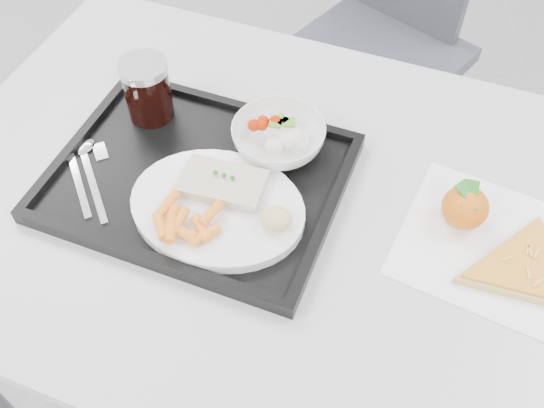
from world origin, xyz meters
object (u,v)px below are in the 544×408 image
object	(u,v)px
table	(292,228)
cola_glass	(147,89)
dinner_plate	(218,208)
pizza_slice	(527,269)
salad_bowl	(279,138)
tray	(198,179)
tangerine	(465,207)
chair	(384,14)

from	to	relation	value
table	cola_glass	xyz separation A→B (m)	(-0.29, 0.09, 0.14)
dinner_plate	pizza_slice	distance (m)	0.46
salad_bowl	cola_glass	size ratio (longest dim) A/B	1.41
pizza_slice	table	bearing A→B (deg)	-179.89
tray	tangerine	world-z (taller)	tangerine
dinner_plate	table	bearing A→B (deg)	34.57
tangerine	dinner_plate	bearing A→B (deg)	-160.01
dinner_plate	tangerine	distance (m)	0.37
tangerine	pizza_slice	size ratio (longest dim) A/B	0.29
table	pizza_slice	distance (m)	0.36
table	chair	world-z (taller)	chair
chair	pizza_slice	distance (m)	0.96
tray	chair	bearing A→B (deg)	82.70
chair	tray	size ratio (longest dim) A/B	2.07
tangerine	pizza_slice	distance (m)	0.12
salad_bowl	pizza_slice	xyz separation A→B (m)	(0.41, -0.09, -0.03)
tray	salad_bowl	bearing A→B (deg)	47.30
tray	dinner_plate	xyz separation A→B (m)	(0.06, -0.05, 0.02)
tray	pizza_slice	size ratio (longest dim) A/B	1.48
tangerine	pizza_slice	bearing A→B (deg)	-28.99
tangerine	pizza_slice	world-z (taller)	tangerine
dinner_plate	salad_bowl	world-z (taller)	salad_bowl
table	cola_glass	size ratio (longest dim) A/B	11.11
salad_bowl	pizza_slice	distance (m)	0.42
tray	salad_bowl	distance (m)	0.15
tray	cola_glass	bearing A→B (deg)	143.34
dinner_plate	salad_bowl	xyz separation A→B (m)	(0.04, 0.16, 0.01)
table	pizza_slice	world-z (taller)	pizza_slice
tray	dinner_plate	world-z (taller)	dinner_plate
table	cola_glass	world-z (taller)	cola_glass
cola_glass	pizza_slice	distance (m)	0.65
chair	cola_glass	xyz separation A→B (m)	(-0.25, -0.76, 0.28)
dinner_plate	tangerine	xyz separation A→B (m)	(0.35, 0.13, 0.01)
table	tangerine	bearing A→B (deg)	13.25
tray	pizza_slice	xyz separation A→B (m)	(0.51, 0.02, 0.00)
salad_bowl	tangerine	world-z (taller)	tangerine
dinner_plate	cola_glass	bearing A→B (deg)	141.83
chair	tangerine	distance (m)	0.88
table	tray	bearing A→B (deg)	-174.23
dinner_plate	salad_bowl	bearing A→B (deg)	76.24
dinner_plate	pizza_slice	world-z (taller)	dinner_plate
table	salad_bowl	xyz separation A→B (m)	(-0.06, 0.09, 0.11)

